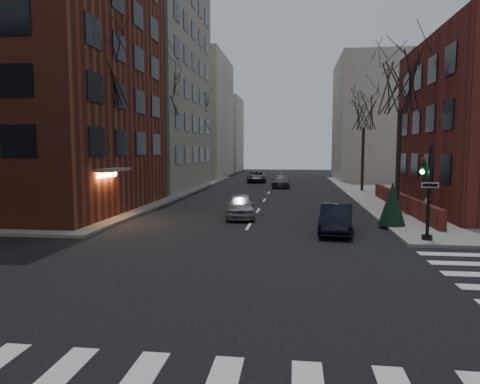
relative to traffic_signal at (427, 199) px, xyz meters
name	(u,v)px	position (x,y,z in m)	size (l,w,h in m)	color
ground	(196,313)	(-7.94, -8.99, -1.91)	(160.00, 160.00, 0.00)	black
building_left_brick	(19,72)	(-23.44, 7.51, 7.09)	(15.00, 15.00, 18.00)	brown
building_left_tan	(110,54)	(-24.94, 25.01, 12.09)	(18.00, 18.00, 28.00)	gray
low_wall_right	(401,201)	(1.36, 10.01, -1.26)	(0.35, 16.00, 1.00)	maroon
building_distant_la	(181,118)	(-22.94, 46.01, 7.09)	(14.00, 16.00, 18.00)	#B9AF9C
building_distant_ra	(390,120)	(7.06, 41.01, 6.09)	(14.00, 14.00, 16.00)	#B9AF9C
building_distant_lb	(214,135)	(-20.94, 63.01, 5.09)	(10.00, 12.00, 14.00)	#B9AF9C
traffic_signal	(427,199)	(0.00, 0.00, 0.00)	(0.76, 0.44, 4.00)	black
tree_left_a	(100,71)	(-16.74, 5.01, 6.56)	(4.18, 4.18, 10.26)	#2D231C
tree_left_b	(163,92)	(-16.74, 17.01, 7.00)	(4.40, 4.40, 10.80)	#2D231C
tree_left_c	(199,116)	(-16.74, 31.01, 6.12)	(3.96, 3.96, 9.72)	#2D231C
tree_right_a	(401,84)	(0.86, 9.01, 6.12)	(3.96, 3.96, 9.72)	#2D231C
tree_right_b	(364,112)	(0.86, 23.01, 5.68)	(3.74, 3.74, 9.18)	#2D231C
streetlamp_near	(156,147)	(-16.14, 13.01, 2.33)	(0.36, 0.36, 6.28)	black
streetlamp_far	(208,148)	(-16.14, 33.01, 2.33)	(0.36, 0.36, 6.28)	black
parked_sedan	(336,219)	(-3.57, 1.80, -1.22)	(1.46, 4.19, 1.38)	black
car_lane_silver	(240,206)	(-8.74, 5.89, -1.20)	(1.67, 4.14, 1.41)	#9D9DA2
car_lane_gray	(281,181)	(-6.97, 26.98, -1.22)	(1.92, 4.73, 1.37)	#3A3A3F
car_lane_far	(256,177)	(-10.28, 34.39, -1.21)	(2.31, 5.02, 1.39)	#424348
sandwich_board	(429,206)	(2.47, 7.91, -1.30)	(0.41, 0.58, 0.92)	silver
evergreen_shrub	(392,203)	(-0.64, 3.51, -0.64)	(1.34, 1.34, 2.24)	#163318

